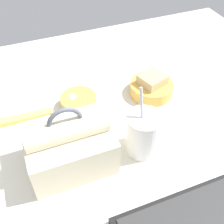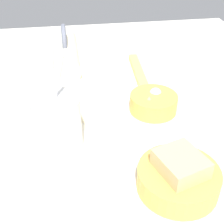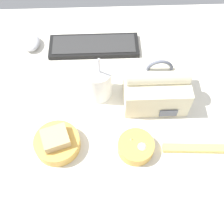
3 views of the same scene
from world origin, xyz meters
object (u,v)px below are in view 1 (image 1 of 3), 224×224
(bento_bowl_snacks, at_px, (79,102))
(chopstick_case, at_px, (18,119))
(soup_cup, at_px, (143,133))
(bento_bowl_sandwich, at_px, (151,87))
(keyboard, at_px, (191,216))
(lunch_bag, at_px, (69,145))

(bento_bowl_snacks, relative_size, chopstick_case, 0.53)
(soup_cup, distance_m, bento_bowl_sandwich, 0.23)
(bento_bowl_sandwich, bearing_deg, soup_cup, 56.73)
(keyboard, xyz_separation_m, bento_bowl_sandwich, (-0.11, -0.40, 0.02))
(soup_cup, xyz_separation_m, bento_bowl_snacks, (0.11, -0.21, -0.04))
(chopstick_case, bearing_deg, bento_bowl_snacks, 177.81)
(keyboard, bearing_deg, bento_bowl_snacks, -73.94)
(keyboard, distance_m, bento_bowl_sandwich, 0.42)
(soup_cup, distance_m, chopstick_case, 0.36)
(keyboard, relative_size, soup_cup, 1.73)
(bento_bowl_snacks, bearing_deg, bento_bowl_sandwich, 174.99)
(keyboard, bearing_deg, lunch_bag, -50.19)
(lunch_bag, distance_m, bento_bowl_snacks, 0.20)
(keyboard, height_order, bento_bowl_sandwich, bento_bowl_sandwich)
(soup_cup, bearing_deg, bento_bowl_snacks, -63.25)
(chopstick_case, bearing_deg, lunch_bag, 118.64)
(lunch_bag, xyz_separation_m, bento_bowl_snacks, (-0.08, -0.19, -0.04))
(soup_cup, distance_m, bento_bowl_snacks, 0.24)
(chopstick_case, bearing_deg, bento_bowl_sandwich, 176.22)
(keyboard, height_order, chopstick_case, keyboard)
(keyboard, height_order, bento_bowl_snacks, bento_bowl_snacks)
(lunch_bag, bearing_deg, keyboard, 129.81)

